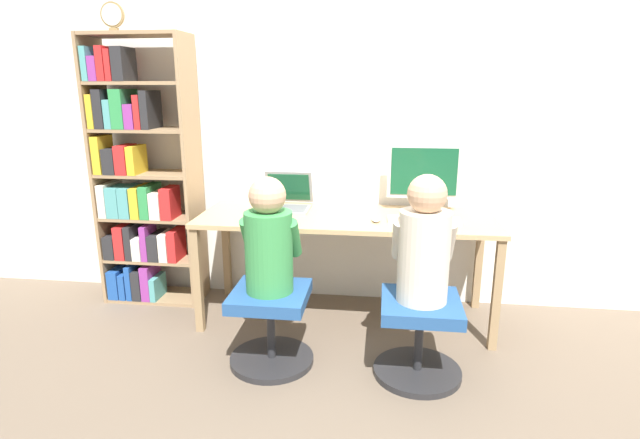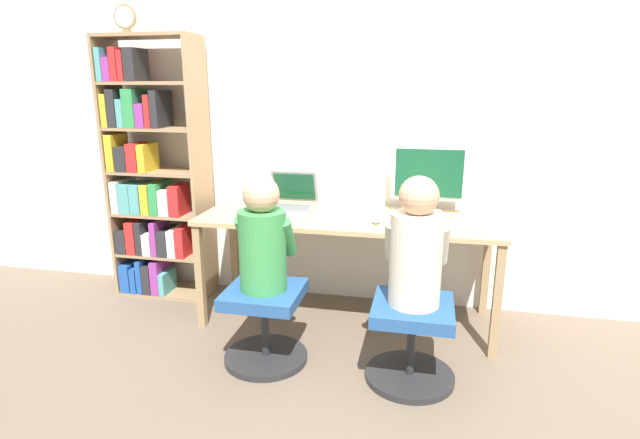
{
  "view_description": "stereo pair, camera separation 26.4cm",
  "coord_description": "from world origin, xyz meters",
  "views": [
    {
      "loc": [
        0.24,
        -2.85,
        1.59
      ],
      "look_at": [
        -0.16,
        0.19,
        0.75
      ],
      "focal_mm": 28.0,
      "sensor_mm": 36.0,
      "label": 1
    },
    {
      "loc": [
        0.5,
        -2.81,
        1.59
      ],
      "look_at": [
        -0.16,
        0.19,
        0.75
      ],
      "focal_mm": 28.0,
      "sensor_mm": 36.0,
      "label": 2
    }
  ],
  "objects": [
    {
      "name": "person_at_monitor",
      "position": [
        0.46,
        -0.3,
        0.77
      ],
      "size": [
        0.33,
        0.31,
        0.69
      ],
      "color": "beige",
      "rests_on": "office_chair_left"
    },
    {
      "name": "office_chair_left",
      "position": [
        0.46,
        -0.31,
        0.26
      ],
      "size": [
        0.49,
        0.49,
        0.46
      ],
      "color": "#262628",
      "rests_on": "ground_plane"
    },
    {
      "name": "laptop",
      "position": [
        -0.43,
        0.48,
        0.8
      ],
      "size": [
        0.33,
        0.35,
        0.25
      ],
      "color": "gray",
      "rests_on": "desk"
    },
    {
      "name": "bookshelf",
      "position": [
        -1.53,
        0.49,
        0.9
      ],
      "size": [
        0.72,
        0.33,
        1.93
      ],
      "color": "#997A56",
      "rests_on": "ground_plane"
    },
    {
      "name": "keyboard",
      "position": [
        0.5,
        0.25,
        0.76
      ],
      "size": [
        0.46,
        0.15,
        0.03
      ],
      "color": "#B2B2B7",
      "rests_on": "desk"
    },
    {
      "name": "desk_clock",
      "position": [
        -1.55,
        0.42,
        2.02
      ],
      "size": [
        0.16,
        0.03,
        0.18
      ],
      "color": "olive",
      "rests_on": "bookshelf"
    },
    {
      "name": "computer_mouse_by_keyboard",
      "position": [
        0.2,
        0.23,
        0.76
      ],
      "size": [
        0.06,
        0.11,
        0.03
      ],
      "color": "silver",
      "rests_on": "desk"
    },
    {
      "name": "ground_plane",
      "position": [
        0.0,
        0.0,
        0.0
      ],
      "size": [
        14.0,
        14.0,
        0.0
      ],
      "primitive_type": "plane",
      "color": "brown"
    },
    {
      "name": "office_chair_right",
      "position": [
        -0.38,
        -0.28,
        0.26
      ],
      "size": [
        0.49,
        0.49,
        0.46
      ],
      "color": "#262628",
      "rests_on": "ground_plane"
    },
    {
      "name": "wall_back",
      "position": [
        0.0,
        0.76,
        1.3
      ],
      "size": [
        10.0,
        0.05,
        2.6
      ],
      "color": "white",
      "rests_on": "ground_plane"
    },
    {
      "name": "desk",
      "position": [
        0.0,
        0.35,
        0.67
      ],
      "size": [
        1.96,
        0.69,
        0.74
      ],
      "color": "tan",
      "rests_on": "ground_plane"
    },
    {
      "name": "desktop_monitor",
      "position": [
        0.51,
        0.56,
        0.98
      ],
      "size": [
        0.49,
        0.2,
        0.46
      ],
      "color": "beige",
      "rests_on": "desk"
    },
    {
      "name": "person_at_laptop",
      "position": [
        -0.38,
        -0.28,
        0.75
      ],
      "size": [
        0.33,
        0.3,
        0.65
      ],
      "color": "#388C47",
      "rests_on": "office_chair_right"
    }
  ]
}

